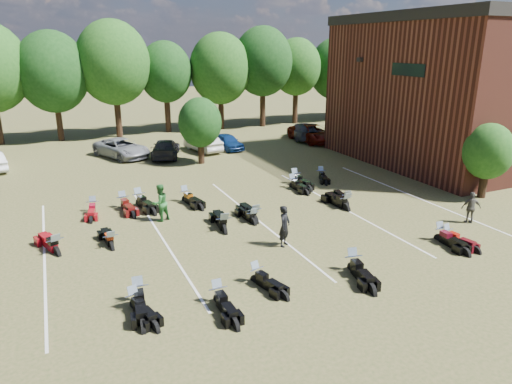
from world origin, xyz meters
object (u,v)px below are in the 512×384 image
motorcycle_3 (256,282)px  motorcycle_7 (57,254)px  person_green (160,203)px  motorcycle_14 (124,208)px  person_black (285,226)px  car_4 (227,142)px  person_grey (471,208)px  motorcycle_0 (135,309)px

motorcycle_3 → motorcycle_7: 8.88m
person_green → motorcycle_14: bearing=-86.2°
person_black → person_green: bearing=91.1°
car_4 → person_grey: 21.49m
motorcycle_0 → motorcycle_14: (1.27, 10.48, 0.00)m
motorcycle_0 → motorcycle_7: motorcycle_7 is taller
person_grey → motorcycle_0: person_grey is taller
car_4 → motorcycle_7: 21.49m
person_black → motorcycle_14: size_ratio=0.80×
car_4 → person_grey: person_grey is taller
car_4 → motorcycle_3: 23.17m
motorcycle_0 → car_4: bearing=47.8°
car_4 → person_black: person_black is taller
motorcycle_3 → motorcycle_14: (-3.24, 10.52, 0.00)m
motorcycle_0 → motorcycle_3: bearing=-14.4°
person_black → motorcycle_3: person_black is taller
person_black → person_grey: size_ratio=1.16×
person_grey → motorcycle_0: bearing=30.0°
person_black → motorcycle_3: (-2.51, -2.51, -0.94)m
car_4 → person_grey: (4.98, -20.90, 0.15)m
motorcycle_0 → motorcycle_14: bearing=69.2°
person_green → motorcycle_14: person_green is taller
person_grey → motorcycle_3: 12.34m
person_black → motorcycle_3: 3.67m
motorcycle_3 → motorcycle_7: bearing=124.4°
person_black → motorcycle_7: (-9.28, 3.23, -0.94)m
motorcycle_3 → person_green: bearing=87.6°
car_4 → motorcycle_3: (-7.28, -21.98, -0.66)m
person_grey → motorcycle_7: person_grey is taller
person_green → motorcycle_0: 8.28m
person_black → motorcycle_0: 7.50m
motorcycle_3 → motorcycle_7: (-6.78, 5.74, 0.00)m
person_black → motorcycle_0: bearing=161.4°
car_4 → motorcycle_14: size_ratio=1.65×
car_4 → motorcycle_3: size_ratio=1.86×
person_grey → motorcycle_14: 18.17m
car_4 → motorcycle_0: 24.92m
motorcycle_0 → person_black: bearing=5.5°
motorcycle_7 → person_green: bearing=-176.4°
motorcycle_7 → motorcycle_14: bearing=-145.3°
motorcycle_3 → motorcycle_7: motorcycle_7 is taller
motorcycle_0 → motorcycle_7: (-2.27, 5.70, 0.00)m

